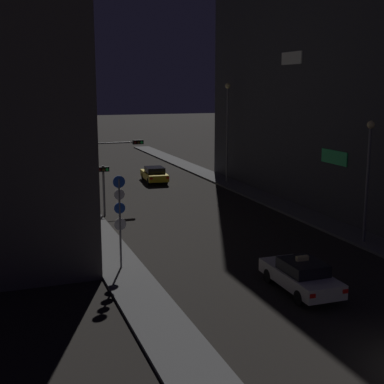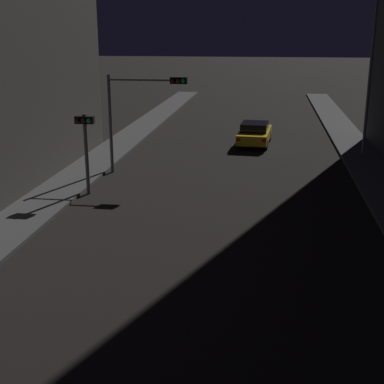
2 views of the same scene
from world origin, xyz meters
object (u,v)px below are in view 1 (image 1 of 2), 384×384
Objects in this scene: sign_pole_left at (120,214)px; street_lamp_far_block at (227,117)px; taxi at (301,275)px; street_lamp_near_block at (368,166)px; traffic_light_overhead at (114,157)px; traffic_light_left_kerb at (104,180)px; far_car at (154,174)px.

street_lamp_far_block reaches higher than sign_pole_left.
street_lamp_far_block is (7.63, 25.41, 5.27)m from taxi.
traffic_light_overhead is at bearing 125.59° from street_lamp_near_block.
traffic_light_overhead is at bearing -155.99° from street_lamp_far_block.
traffic_light_overhead is 12.79m from street_lamp_far_block.
traffic_light_overhead reaches higher than traffic_light_left_kerb.
far_car is 24.28m from sign_pole_left.
street_lamp_far_block reaches higher than far_car.
far_car is 0.67× the size of street_lamp_near_block.
street_lamp_near_block reaches higher than traffic_light_left_kerb.
traffic_light_overhead reaches higher than taxi.
taxi is 17.49m from traffic_light_left_kerb.
street_lamp_near_block is (13.83, -0.35, 1.63)m from sign_pole_left.
traffic_light_left_kerb is 0.40× the size of street_lamp_far_block.
traffic_light_overhead is at bearing 67.96° from traffic_light_left_kerb.
taxi is 0.51× the size of street_lamp_far_block.
sign_pole_left is 0.51× the size of street_lamp_far_block.
street_lamp_far_block is (14.34, 20.06, 3.21)m from sign_pole_left.
traffic_light_left_kerb is 0.78× the size of sign_pole_left.
street_lamp_near_block is (7.12, 5.00, 3.69)m from taxi.
traffic_light_left_kerb reaches higher than taxi.
traffic_light_overhead is 1.38× the size of traffic_light_left_kerb.
traffic_light_left_kerb is at bearing 107.89° from taxi.
sign_pole_left is at bearing 178.57° from street_lamp_near_block.
taxi is at bearing -38.55° from sign_pole_left.
traffic_light_left_kerb is (-5.35, 16.56, 1.79)m from taxi.
far_car is at bearing 59.19° from traffic_light_left_kerb.
street_lamp_near_block reaches higher than far_car.
far_car is 13.54m from traffic_light_left_kerb.
far_car is at bearing 55.46° from traffic_light_overhead.
sign_pole_left is at bearing -100.90° from traffic_light_overhead.
sign_pole_left is at bearing -96.94° from traffic_light_left_kerb.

